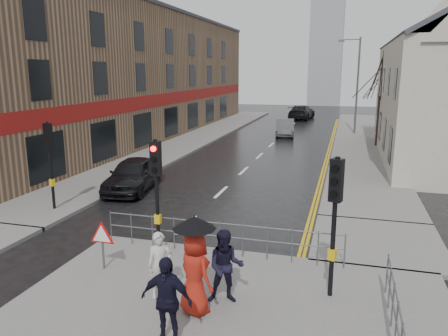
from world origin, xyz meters
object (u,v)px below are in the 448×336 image
Objects in this scene: pedestrian_with_umbrella at (195,263)px; pedestrian_b at (226,267)px; pedestrian_a at (160,265)px; pedestrian_d at (166,300)px; car_mid at (285,128)px; car_parked at (133,174)px.

pedestrian_b is at bearing 50.19° from pedestrian_with_umbrella.
pedestrian_a is 1.84m from pedestrian_d.
pedestrian_b is 1.96m from pedestrian_d.
pedestrian_b is 0.96× the size of pedestrian_d.
pedestrian_b reaches higher than pedestrian_a.
pedestrian_a is at bearing 119.21° from pedestrian_d.
car_mid is at bearing 94.07° from pedestrian_with_umbrella.
pedestrian_d is (-0.69, -1.83, 0.03)m from pedestrian_b.
pedestrian_with_umbrella reaches higher than pedestrian_d.
pedestrian_with_umbrella is 11.28m from car_parked.
pedestrian_b is at bearing -20.14° from pedestrian_a.
pedestrian_b is at bearing -92.46° from car_mid.
car_parked is (-6.33, 9.31, -0.56)m from pedestrian_with_umbrella.
pedestrian_d is 0.41× the size of car_parked.
pedestrian_d is 29.70m from car_mid.
pedestrian_a is 0.71× the size of pedestrian_with_umbrella.
pedestrian_with_umbrella reaches higher than car_parked.
pedestrian_with_umbrella is at bearing -93.63° from car_mid.
pedestrian_a is 0.89× the size of pedestrian_d.
pedestrian_d is at bearing -124.81° from pedestrian_b.
pedestrian_with_umbrella reaches higher than car_mid.
pedestrian_b is 0.41× the size of car_mid.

